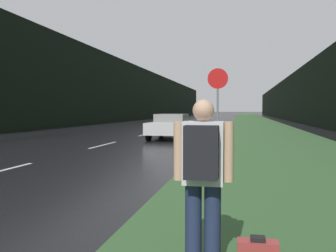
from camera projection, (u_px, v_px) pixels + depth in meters
grass_verge at (255, 124)px, 40.06m from camera, size 6.00×240.00×0.02m
lane_stripe_c at (103, 145)px, 15.69m from camera, size 0.12×3.00×0.01m
lane_stripe_d at (146, 134)px, 22.54m from camera, size 0.12×3.00×0.01m
lane_stripe_e at (168, 129)px, 29.38m from camera, size 0.12×3.00×0.01m
lane_stripe_f at (182, 125)px, 36.23m from camera, size 0.12×3.00×0.01m
treeline_far_side at (131, 93)px, 53.32m from camera, size 2.00×140.00×8.19m
treeline_near_side at (298, 98)px, 48.46m from camera, size 2.00×140.00×6.43m
stop_sign at (218, 100)px, 12.98m from camera, size 0.75×0.07×3.07m
hitchhiker_with_backpack at (203, 173)px, 3.36m from camera, size 0.57×0.40×1.65m
car_passing_near at (171, 126)px, 19.23m from camera, size 1.94×4.62×1.33m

